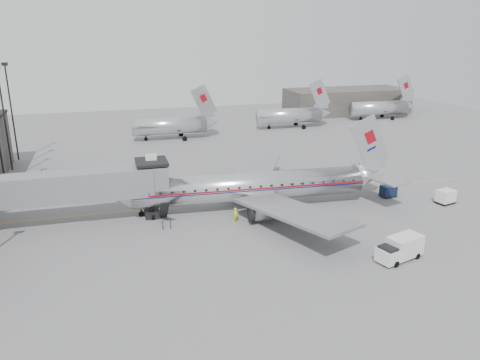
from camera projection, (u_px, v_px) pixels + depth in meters
The scene contains 12 objects.
ground at pixel (241, 219), 51.50m from camera, with size 160.00×160.00×0.00m, color slate.
hangar at pixel (346, 101), 117.34m from camera, with size 30.00×12.00×6.00m, color #3C3937.
apron_line at pixel (251, 199), 57.78m from camera, with size 0.15×60.00×0.01m, color gold.
jet_bridge at pixel (79, 186), 49.20m from camera, with size 21.00×6.20×7.10m.
distant_aircraft_near at pixel (170, 125), 88.64m from camera, with size 16.39×3.20×10.26m.
distant_aircraft_mid at pixel (290, 115), 99.14m from camera, with size 16.39×3.20×10.26m.
distant_aircraft_far at pixel (379, 107), 109.11m from camera, with size 16.39×3.20×10.26m.
airliner at pixel (256, 186), 54.08m from camera, with size 33.43×30.90×10.57m.
service_van at pixel (400, 248), 42.10m from camera, with size 4.90×3.00×2.16m.
baggage_cart_navy at pixel (388, 191), 58.29m from camera, with size 1.97×1.56×1.46m.
baggage_cart_white at pixel (446, 196), 55.98m from camera, with size 2.45×2.07×1.68m.
ramp_worker at pixel (236, 215), 50.46m from camera, with size 0.60×0.40×1.66m, color #CCE51A.
Camera 1 is at (-13.26, -45.85, 19.82)m, focal length 35.00 mm.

